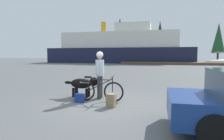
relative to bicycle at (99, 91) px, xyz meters
name	(u,v)px	position (x,y,z in m)	size (l,w,h in m)	color
ground_plane	(105,104)	(0.30, -0.29, -0.39)	(160.00, 160.00, 0.00)	#595B5B
bicycle	(99,91)	(0.00, 0.00, 0.00)	(1.76, 0.44, 0.91)	black
person_cyclist	(100,70)	(-0.10, 0.43, 0.70)	(0.32, 0.53, 1.78)	#333338
dog	(83,84)	(-0.80, 0.49, 0.14)	(1.41, 0.46, 0.80)	black
backpack	(111,101)	(0.60, -0.64, -0.18)	(0.28, 0.20, 0.42)	#8C7251
handbag_pannier	(80,98)	(-0.61, -0.31, -0.24)	(0.32, 0.18, 0.30)	navy
dock_pier	(176,64)	(5.13, 27.23, -0.19)	(18.61, 2.43, 0.40)	brown
ferry_boat	(120,48)	(-5.72, 33.29, 2.64)	(29.13, 8.34, 8.64)	#191E38
pine_tree_far_left	(120,35)	(-8.65, 47.79, 6.86)	(4.22, 4.22, 12.19)	#4C331E
pine_tree_center	(149,37)	(-0.41, 48.58, 6.30)	(3.83, 3.83, 9.98)	#4C331E
pine_tree_far_right	(218,38)	(17.36, 48.73, 5.63)	(3.19, 3.19, 9.93)	#4C331E
pine_tree_mid_back	(160,35)	(2.56, 53.02, 7.24)	(3.16, 3.16, 11.84)	#4C331E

